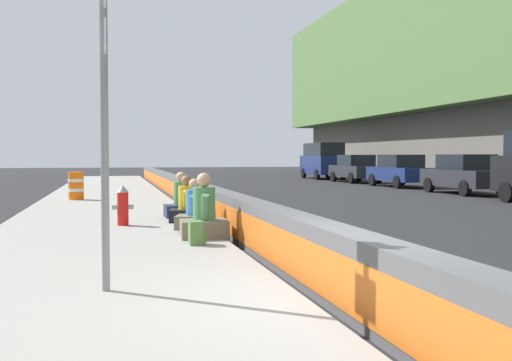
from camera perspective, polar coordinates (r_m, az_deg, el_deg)
name	(u,v)px	position (r m, az deg, el deg)	size (l,w,h in m)	color
ground_plane	(354,313)	(6.44, 9.36, -12.47)	(160.00, 160.00, 0.00)	#232326
sidewalk_strip	(91,324)	(5.95, -15.54, -13.09)	(80.00, 4.40, 0.14)	gray
jersey_barrier	(354,273)	(6.35, 9.36, -8.77)	(76.00, 0.45, 0.85)	#545456
route_sign_post	(105,105)	(6.82, -14.32, 7.05)	(0.44, 0.09, 3.60)	gray
fire_hydrant	(123,205)	(13.20, -12.66, -2.28)	(0.26, 0.46, 0.88)	red
seated_person_foreground	(204,217)	(11.01, -5.01, -3.53)	(0.77, 0.89, 1.20)	#706651
seated_person_middle	(195,213)	(12.35, -5.92, -3.13)	(0.82, 0.90, 1.04)	#706651
seated_person_rear	(186,207)	(13.68, -6.70, -2.57)	(0.76, 0.85, 1.06)	black
seated_person_far	(181,203)	(14.76, -7.18, -2.14)	(0.72, 0.83, 1.12)	#23284C
backpack	(196,233)	(10.18, -5.75, -5.04)	(0.32, 0.28, 0.40)	#4C7A3D
construction_barrel	(76,186)	(21.34, -16.89, -0.48)	(0.54, 0.54, 0.95)	orange
parked_car_fourth	(465,174)	(27.15, 19.38, 0.59)	(4.53, 2.00, 1.71)	#28282D
parked_car_midline	(400,171)	(32.27, 13.64, 0.92)	(4.51, 1.98, 1.71)	navy
parked_car_far	(355,169)	(37.28, 9.52, 1.14)	(4.51, 1.98, 1.71)	#28282D
parked_car_farther	(323,160)	(42.77, 6.44, 1.97)	(5.16, 2.22, 2.56)	navy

